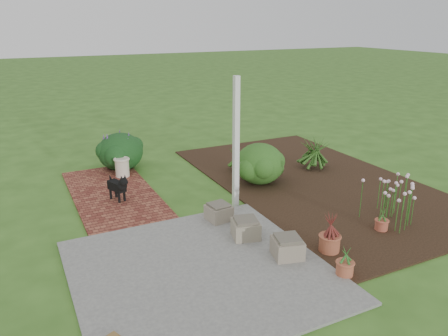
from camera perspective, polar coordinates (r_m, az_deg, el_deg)
name	(u,v)px	position (r m, az deg, el deg)	size (l,w,h in m)	color
ground	(224,210)	(8.32, -0.01, -5.56)	(80.00, 80.00, 0.00)	#35611E
concrete_patio	(200,270)	(6.45, -3.15, -13.19)	(3.50, 3.50, 0.04)	slate
brick_path	(113,193)	(9.35, -14.28, -3.23)	(1.60, 3.50, 0.04)	maroon
garden_bed	(314,181)	(9.96, 11.68, -1.67)	(4.00, 7.00, 0.03)	black
veranda_post	(236,144)	(8.11, 1.58, 3.17)	(0.10, 0.10, 2.50)	white
stone_trough_near	(287,248)	(6.73, 8.27, -10.28)	(0.42, 0.42, 0.28)	gray
stone_trough_mid	(246,229)	(7.22, 2.84, -7.98)	(0.42, 0.42, 0.28)	gray
stone_trough_far	(219,213)	(7.82, -0.69, -5.86)	(0.39, 0.39, 0.26)	gray
black_dog	(118,186)	(8.80, -13.65, -2.26)	(0.33, 0.59, 0.52)	black
cream_ceramic_urn	(122,168)	(10.19, -13.16, 0.06)	(0.31, 0.31, 0.42)	beige
evergreen_shrub	(260,162)	(9.55, 4.69, 0.72)	(1.06, 1.06, 0.90)	#0C3C0F
agapanthus_clump_back	(314,150)	(10.67, 11.74, 2.35)	(1.01, 1.01, 0.91)	#10370B
agapanthus_clump_front	(238,156)	(10.33, 1.88, 1.56)	(0.78, 0.78, 0.69)	#143D0F
pink_flower_patch	(394,199)	(8.39, 21.27, -3.77)	(1.15, 1.15, 0.73)	#113D0F
terracotta_pot_bronze	(329,243)	(7.03, 13.61, -9.52)	(0.32, 0.32, 0.26)	#9E5135
terracotta_pot_small_left	(381,225)	(7.97, 19.87, -6.98)	(0.22, 0.22, 0.18)	#A94F39
terracotta_pot_small_right	(345,268)	(6.49, 15.50, -12.50)	(0.24, 0.24, 0.20)	#A85639
purple_flowering_bush	(120,151)	(10.77, -13.39, 2.22)	(1.07, 1.07, 0.91)	black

